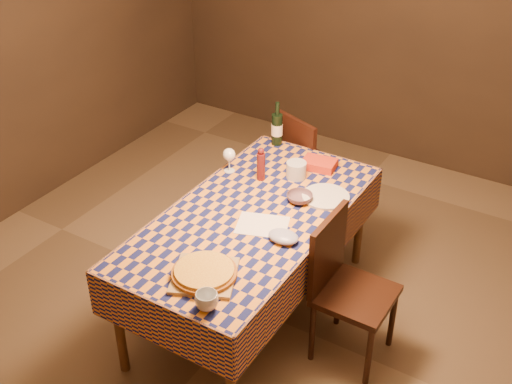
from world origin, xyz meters
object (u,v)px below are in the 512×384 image
(white_plate, at_px, (326,197))
(chair_far, at_px, (305,163))
(chair_right, at_px, (344,281))
(wine_bottle, at_px, (277,129))
(bowl, at_px, (300,198))
(pizza, at_px, (204,272))
(cutting_board, at_px, (205,276))
(dining_table, at_px, (252,224))

(white_plate, height_order, chair_far, chair_far)
(chair_right, bearing_deg, wine_bottle, 137.67)
(bowl, relative_size, white_plate, 0.54)
(pizza, xyz_separation_m, wine_bottle, (-0.41, 1.49, 0.08))
(pizza, bearing_deg, cutting_board, 97.13)
(dining_table, distance_m, chair_far, 1.13)
(cutting_board, bearing_deg, bowl, 84.73)
(dining_table, bearing_deg, wine_bottle, 110.29)
(dining_table, height_order, chair_far, chair_far)
(bowl, bearing_deg, cutting_board, -95.27)
(dining_table, distance_m, chair_right, 0.65)
(bowl, distance_m, chair_right, 0.59)
(dining_table, distance_m, bowl, 0.34)
(wine_bottle, bearing_deg, cutting_board, -74.44)
(chair_far, relative_size, chair_right, 1.00)
(dining_table, relative_size, cutting_board, 5.67)
(cutting_board, relative_size, wine_bottle, 1.01)
(pizza, xyz_separation_m, white_plate, (0.20, 1.02, -0.03))
(cutting_board, bearing_deg, dining_table, 98.73)
(chair_far, bearing_deg, white_plate, -54.82)
(chair_far, bearing_deg, cutting_board, -80.29)
(dining_table, height_order, white_plate, white_plate)
(cutting_board, bearing_deg, wine_bottle, 105.56)
(dining_table, bearing_deg, bowl, 56.80)
(pizza, bearing_deg, white_plate, 78.67)
(cutting_board, height_order, chair_right, chair_right)
(cutting_board, distance_m, pizza, 0.03)
(chair_right, bearing_deg, pizza, -130.23)
(dining_table, height_order, pizza, pizza)
(pizza, relative_size, wine_bottle, 1.09)
(pizza, bearing_deg, chair_far, 99.71)
(pizza, height_order, chair_far, chair_far)
(cutting_board, relative_size, pizza, 0.92)
(chair_far, bearing_deg, bowl, -65.40)
(dining_table, bearing_deg, chair_right, -0.09)
(wine_bottle, bearing_deg, bowl, -49.63)
(chair_right, bearing_deg, bowl, 148.36)
(chair_right, bearing_deg, white_plate, 129.58)
(bowl, distance_m, chair_far, 0.95)
(cutting_board, distance_m, chair_far, 1.78)
(wine_bottle, xyz_separation_m, white_plate, (0.62, -0.47, -0.11))
(cutting_board, xyz_separation_m, pizza, (0.00, -0.00, 0.03))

